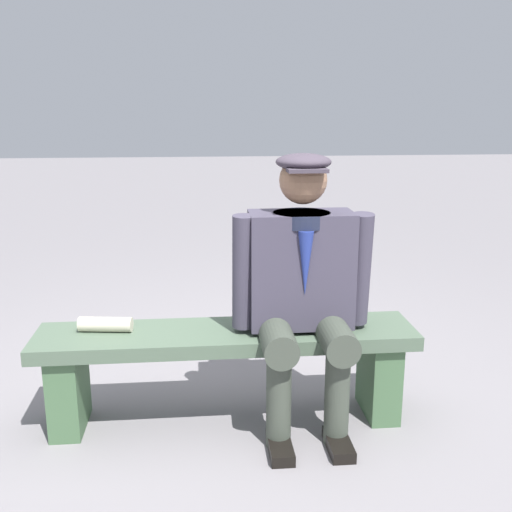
{
  "coord_description": "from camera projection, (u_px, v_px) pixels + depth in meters",
  "views": [
    {
      "loc": [
        0.11,
        2.6,
        1.47
      ],
      "look_at": [
        -0.14,
        0.0,
        0.81
      ],
      "focal_mm": 42.1,
      "sensor_mm": 36.0,
      "label": 1
    }
  ],
  "objects": [
    {
      "name": "ground_plane",
      "position": [
        228.0,
        419.0,
        2.88
      ],
      "size": [
        30.0,
        30.0,
        0.0
      ],
      "primitive_type": "plane",
      "color": "slate"
    },
    {
      "name": "bench",
      "position": [
        227.0,
        357.0,
        2.8
      ],
      "size": [
        1.75,
        0.36,
        0.46
      ],
      "color": "#4D604C",
      "rests_on": "ground"
    },
    {
      "name": "seated_man",
      "position": [
        303.0,
        283.0,
        2.69
      ],
      "size": [
        0.64,
        0.56,
        1.26
      ],
      "color": "#3F3A4B",
      "rests_on": "ground"
    },
    {
      "name": "rolled_magazine",
      "position": [
        106.0,
        324.0,
        2.75
      ],
      "size": [
        0.25,
        0.1,
        0.07
      ],
      "primitive_type": "cylinder",
      "rotation": [
        0.0,
        1.57,
        -0.13
      ],
      "color": "beige",
      "rests_on": "bench"
    }
  ]
}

